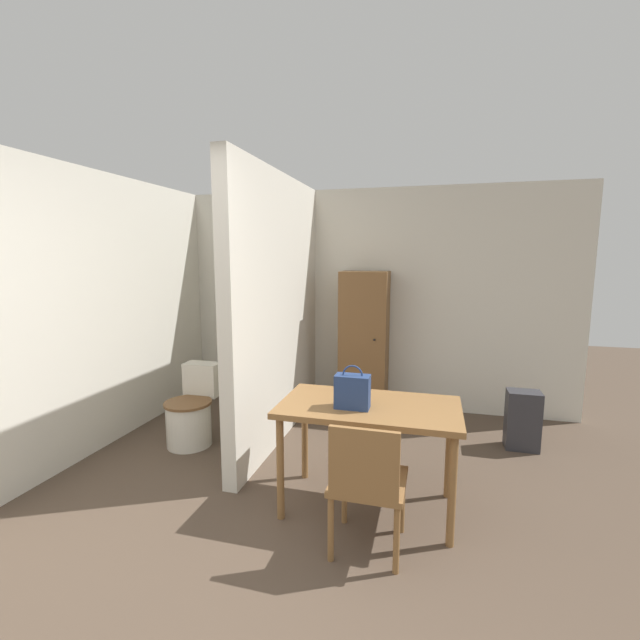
# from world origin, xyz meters

# --- Properties ---
(wall_back) EXTENTS (4.96, 0.12, 2.50)m
(wall_back) POSITION_xyz_m (0.00, 3.59, 1.25)
(wall_back) COLOR beige
(wall_back) RESTS_ON ground_plane
(wall_left) EXTENTS (0.12, 4.53, 2.50)m
(wall_left) POSITION_xyz_m (-2.04, 1.77, 1.25)
(wall_left) COLOR beige
(wall_left) RESTS_ON ground_plane
(partition_wall) EXTENTS (0.12, 2.18, 2.50)m
(partition_wall) POSITION_xyz_m (-0.50, 2.44, 1.25)
(partition_wall) COLOR beige
(partition_wall) RESTS_ON ground_plane
(dining_table) EXTENTS (1.21, 0.68, 0.75)m
(dining_table) POSITION_xyz_m (0.52, 1.43, 0.66)
(dining_table) COLOR brown
(dining_table) RESTS_ON ground_plane
(wooden_chair) EXTENTS (0.44, 0.44, 0.83)m
(wooden_chair) POSITION_xyz_m (0.58, 0.96, 0.46)
(wooden_chair) COLOR brown
(wooden_chair) RESTS_ON ground_plane
(toilet) EXTENTS (0.43, 0.58, 0.72)m
(toilet) POSITION_xyz_m (-1.24, 2.06, 0.29)
(toilet) COLOR silver
(toilet) RESTS_ON ground_plane
(handbag) EXTENTS (0.23, 0.12, 0.29)m
(handbag) POSITION_xyz_m (0.42, 1.33, 0.87)
(handbag) COLOR navy
(handbag) RESTS_ON dining_table
(wooden_cabinet) EXTENTS (0.52, 0.44, 1.59)m
(wooden_cabinet) POSITION_xyz_m (0.19, 3.31, 0.79)
(wooden_cabinet) COLOR brown
(wooden_cabinet) RESTS_ON ground_plane
(space_heater) EXTENTS (0.29, 0.20, 0.54)m
(space_heater) POSITION_xyz_m (1.74, 2.72, 0.27)
(space_heater) COLOR #2D2D33
(space_heater) RESTS_ON ground_plane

